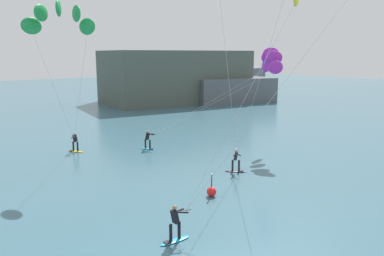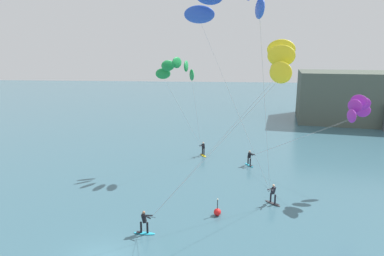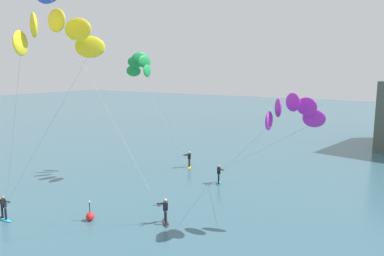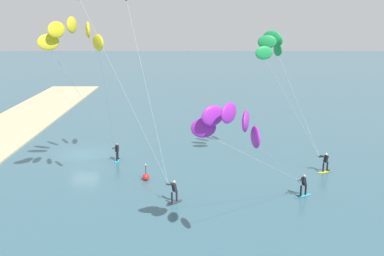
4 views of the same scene
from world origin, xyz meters
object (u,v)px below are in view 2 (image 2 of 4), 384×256
kitesurfer_downwind (351,111)px  kitesurfer_far_out (178,73)px  kitesurfer_nearshore (273,70)px  marker_buoy (217,212)px  kitesurfer_mid_water (230,9)px

kitesurfer_downwind → kitesurfer_far_out: bearing=163.4°
kitesurfer_nearshore → kitesurfer_far_out: kitesurfer_nearshore is taller
kitesurfer_far_out → marker_buoy: size_ratio=8.38×
kitesurfer_nearshore → kitesurfer_downwind: kitesurfer_nearshore is taller
kitesurfer_mid_water → kitesurfer_downwind: size_ratio=1.56×
kitesurfer_mid_water → kitesurfer_nearshore: bearing=-35.8°
kitesurfer_mid_water → kitesurfer_far_out: kitesurfer_mid_water is taller
kitesurfer_mid_water → marker_buoy: 14.47m
kitesurfer_mid_water → kitesurfer_downwind: bearing=38.5°
marker_buoy → kitesurfer_nearshore: bearing=-54.8°
kitesurfer_far_out → kitesurfer_downwind: 16.30m
kitesurfer_nearshore → marker_buoy: size_ratio=9.25×
kitesurfer_mid_water → kitesurfer_far_out: bearing=110.5°
kitesurfer_nearshore → kitesurfer_mid_water: (-2.42, 1.74, 3.43)m
kitesurfer_nearshore → marker_buoy: 11.98m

